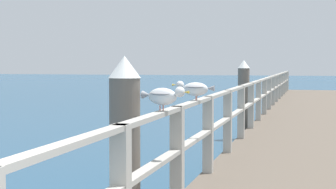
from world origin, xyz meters
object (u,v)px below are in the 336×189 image
Objects in this scene: dock_piling_near at (125,161)px; seagull_background at (195,88)px; dock_piling_far at (244,99)px; seagull_foreground at (163,95)px.

seagull_background is at bearing 74.10° from dock_piling_near.
dock_piling_far reaches higher than seagull_background.
seagull_background is (0.37, 1.30, 0.61)m from dock_piling_near.
dock_piling_near reaches higher than seagull_background.
dock_piling_near is at bearing -90.00° from dock_piling_far.
dock_piling_far is at bearing 90.00° from dock_piling_near.
seagull_foreground is at bearing -14.75° from dock_piling_near.
seagull_background is at bearing -161.11° from seagull_foreground.
seagull_foreground is 1.41m from seagull_background.
seagull_foreground and seagull_background have the same top height.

